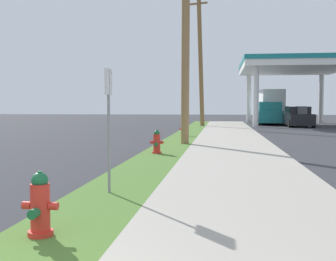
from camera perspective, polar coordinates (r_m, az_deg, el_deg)
The scene contains 10 objects.
fire_hydrant_nearest at distance 5.17m, azimuth -16.69°, elevation -9.84°, with size 0.42×0.38×0.74m.
fire_hydrant_second at distance 13.46m, azimuth -1.51°, elevation -1.68°, with size 0.42×0.38×0.74m.
fire_hydrant_third at distance 21.53m, azimuth 2.12°, elevation 0.17°, with size 0.42×0.37×0.74m.
utility_pole_midground at distance 17.24m, azimuth 2.36°, elevation 13.08°, with size 0.59×1.36×8.68m.
utility_pole_background at distance 32.82m, azimuth 4.35°, elevation 9.38°, with size 1.37×0.58×9.81m.
street_sign_post at distance 7.36m, azimuth -7.92°, elevation 3.47°, with size 0.05×0.36×2.12m.
car_black_by_near_pump at distance 35.00m, azimuth 16.84°, elevation 1.67°, with size 2.06×4.55×1.57m.
car_white_by_far_pump at distance 45.31m, azimuth 13.89°, elevation 2.04°, with size 1.98×4.52×1.57m.
truck_silver_at_forecourt at distance 41.27m, azimuth 13.35°, elevation 3.01°, with size 2.47×6.51×3.11m.
truck_teal_on_apron at distance 38.59m, azimuth 13.31°, elevation 2.14°, with size 2.32×5.48×1.97m.
Camera 1 is at (2.57, -2.24, 1.60)m, focal length 45.73 mm.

